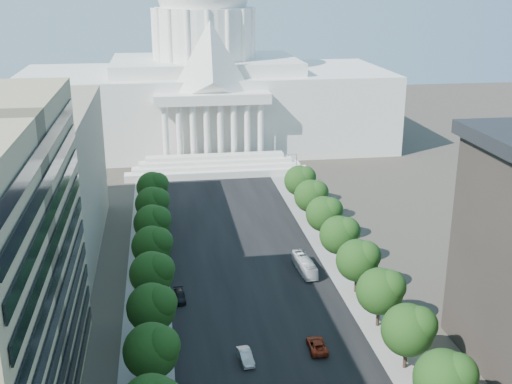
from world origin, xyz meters
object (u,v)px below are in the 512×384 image
car_dark_b (179,297)px  city_bus (305,265)px  car_silver (246,357)px  car_red (317,345)px

car_dark_b → city_bus: 25.58m
car_dark_b → car_silver: bearing=-69.7°
car_silver → city_bus: size_ratio=0.49×
car_silver → car_red: bearing=1.6°
car_silver → city_bus: (15.33, 28.65, 0.60)m
car_dark_b → city_bus: bearing=15.3°
car_silver → car_dark_b: bearing=107.1°
car_silver → car_dark_b: car_silver is taller
car_red → car_dark_b: car_red is taller
car_red → car_silver: bearing=9.7°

